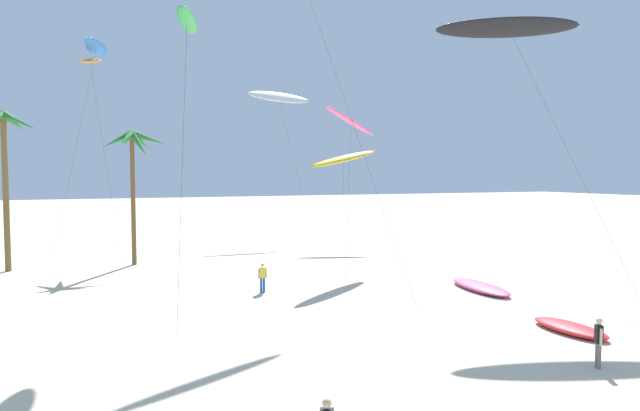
{
  "coord_description": "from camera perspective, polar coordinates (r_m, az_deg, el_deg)",
  "views": [
    {
      "loc": [
        -6.94,
        -4.97,
        6.54
      ],
      "look_at": [
        3.7,
        20.86,
        4.91
      ],
      "focal_mm": 29.71,
      "sensor_mm": 36.0,
      "label": 1
    }
  ],
  "objects": [
    {
      "name": "flying_kite_6",
      "position": [
        50.98,
        -22.94,
        15.36
      ],
      "size": [
        4.86,
        8.17,
        18.01
      ],
      "color": "blue",
      "rests_on": "ground"
    },
    {
      "name": "person_near_left",
      "position": [
        29.72,
        -6.22,
        -7.61
      ],
      "size": [
        0.51,
        0.21,
        1.65
      ],
      "color": "#284CA3",
      "rests_on": "ground"
    },
    {
      "name": "flying_kite_8",
      "position": [
        49.81,
        -23.55,
        14.1
      ],
      "size": [
        3.25,
        10.62,
        16.81
      ],
      "color": "orange",
      "rests_on": "ground"
    },
    {
      "name": "palm_tree_3",
      "position": [
        41.4,
        -30.9,
        6.1
      ],
      "size": [
        3.82,
        4.01,
        10.83
      ],
      "color": "brown",
      "rests_on": "ground"
    },
    {
      "name": "palm_tree_4",
      "position": [
        40.52,
        -19.63,
        5.7
      ],
      "size": [
        4.59,
        4.67,
        9.77
      ],
      "color": "brown",
      "rests_on": "ground"
    },
    {
      "name": "grounded_kite_0",
      "position": [
        31.6,
        16.91,
        -8.38
      ],
      "size": [
        2.12,
        4.98,
        0.39
      ],
      "color": "#EA5193",
      "rests_on": "ground"
    },
    {
      "name": "flying_kite_1",
      "position": [
        27.56,
        -14.14,
        18.73
      ],
      "size": [
        2.2,
        6.84,
        14.53
      ],
      "color": "green",
      "rests_on": "ground"
    },
    {
      "name": "grounded_kite_1",
      "position": [
        24.8,
        25.33,
        -11.82
      ],
      "size": [
        1.62,
        3.51,
        0.37
      ],
      "color": "red",
      "rests_on": "ground"
    },
    {
      "name": "flying_kite_4",
      "position": [
        48.47,
        2.52,
        5.05
      ],
      "size": [
        6.43,
        7.32,
        9.11
      ],
      "color": "yellow",
      "rests_on": "ground"
    },
    {
      "name": "flying_kite_0",
      "position": [
        38.13,
        3.34,
        9.01
      ],
      "size": [
        5.9,
        6.42,
        11.41
      ],
      "color": "#EA5193",
      "rests_on": "ground"
    },
    {
      "name": "flying_kite_2",
      "position": [
        56.68,
        -4.47,
        11.56
      ],
      "size": [
        6.77,
        3.43,
        15.56
      ],
      "color": "white",
      "rests_on": "ground"
    },
    {
      "name": "person_near_right",
      "position": [
        20.69,
        27.81,
        -12.74
      ],
      "size": [
        0.33,
        0.45,
        1.71
      ],
      "color": "slate",
      "rests_on": "ground"
    },
    {
      "name": "flying_kite_7",
      "position": [
        33.32,
        19.65,
        17.62
      ],
      "size": [
        8.61,
        8.87,
        15.72
      ],
      "color": "black",
      "rests_on": "ground"
    }
  ]
}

